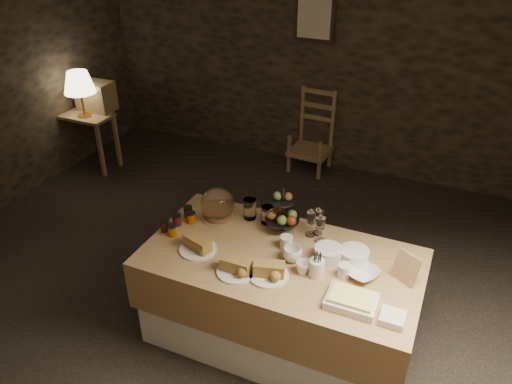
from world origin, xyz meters
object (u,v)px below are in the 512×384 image
at_px(buffet_table, 280,292).
at_px(console_table, 86,125).
at_px(fruit_stand, 283,215).
at_px(chair, 313,135).
at_px(table_lamp, 79,83).
at_px(wine_rack, 96,96).

distance_m(buffet_table, console_table, 3.50).
height_order(console_table, fruit_stand, fruit_stand).
bearing_deg(chair, table_lamp, -151.61).
bearing_deg(table_lamp, wine_rack, 90.00).
bearing_deg(console_table, table_lamp, -45.00).
xyz_separation_m(table_lamp, wine_rack, (0.00, 0.23, -0.23)).
xyz_separation_m(buffet_table, console_table, (-3.09, 1.64, 0.12)).
relative_size(console_table, chair, 0.91).
xyz_separation_m(console_table, wine_rack, (0.05, 0.18, 0.30)).
bearing_deg(wine_rack, buffet_table, -30.94).
xyz_separation_m(wine_rack, fruit_stand, (2.93, -1.53, 0.04)).
distance_m(console_table, wine_rack, 0.35).
bearing_deg(fruit_stand, wine_rack, 152.41).
bearing_deg(buffet_table, table_lamp, 152.35).
xyz_separation_m(buffet_table, fruit_stand, (-0.11, 0.29, 0.46)).
bearing_deg(fruit_stand, chair, 102.56).
bearing_deg(wine_rack, table_lamp, -90.00).
bearing_deg(table_lamp, console_table, 135.00).
bearing_deg(chair, console_table, -153.04).
distance_m(table_lamp, wine_rack, 0.32).
bearing_deg(buffet_table, fruit_stand, 110.14).
bearing_deg(buffet_table, console_table, 152.01).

